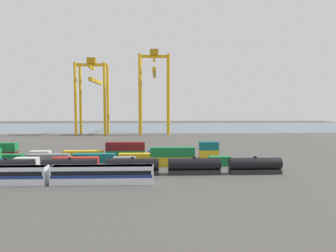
{
  "coord_description": "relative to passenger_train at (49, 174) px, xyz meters",
  "views": [
    {
      "loc": [
        18.44,
        -84.7,
        16.3
      ],
      "look_at": [
        22.51,
        20.53,
        9.29
      ],
      "focal_mm": 31.19,
      "sensor_mm": 36.0,
      "label": 1
    }
  ],
  "objects": [
    {
      "name": "shipping_container_20",
      "position": [
        38.99,
        29.9,
        1.76
      ],
      "size": [
        6.04,
        2.44,
        2.6
      ],
      "primitive_type": "cube",
      "color": "#146066",
      "rests_on": "shipping_container_19"
    },
    {
      "name": "shipping_container_9",
      "position": [
        -9.01,
        23.93,
        -0.84
      ],
      "size": [
        12.1,
        2.44,
        2.6
      ],
      "primitive_type": "cube",
      "color": "slate",
      "rests_on": "ground_plane"
    },
    {
      "name": "shipping_container_19",
      "position": [
        38.99,
        29.9,
        -0.84
      ],
      "size": [
        6.04,
        2.44,
        2.6
      ],
      "primitive_type": "cube",
      "color": "gold",
      "rests_on": "ground_plane"
    },
    {
      "name": "gantry_crane_west",
      "position": [
        -14.96,
        112.74,
        24.78
      ],
      "size": [
        17.88,
        33.38,
        44.34
      ],
      "color": "gold",
      "rests_on": "ground_plane"
    },
    {
      "name": "harbour_water",
      "position": [
        4.09,
        170.27,
        -2.14
      ],
      "size": [
        400.0,
        110.0,
        0.01
      ],
      "primitive_type": "cube",
      "color": "#475B6B",
      "rests_on": "ground_plane"
    },
    {
      "name": "shipping_container_11",
      "position": [
        17.44,
        23.93,
        -0.84
      ],
      "size": [
        12.1,
        2.44,
        2.6
      ],
      "primitive_type": "cube",
      "color": "gold",
      "rests_on": "ground_plane"
    },
    {
      "name": "shipping_container_3",
      "position": [
        0.57,
        17.96,
        -0.84
      ],
      "size": [
        12.1,
        2.44,
        2.6
      ],
      "primitive_type": "cube",
      "color": "#AD211C",
      "rests_on": "ground_plane"
    },
    {
      "name": "shipping_container_7",
      "position": [
        39.94,
        17.96,
        -0.84
      ],
      "size": [
        6.04,
        2.44,
        2.6
      ],
      "primitive_type": "cube",
      "color": "#197538",
      "rests_on": "ground_plane"
    },
    {
      "name": "shipping_container_5",
      "position": [
        26.81,
        17.96,
        -0.84
      ],
      "size": [
        12.1,
        2.44,
        2.6
      ],
      "primitive_type": "cube",
      "color": "gold",
      "rests_on": "ground_plane"
    },
    {
      "name": "shipping_container_15",
      "position": [
        -0.45,
        29.9,
        -0.84
      ],
      "size": [
        12.1,
        2.44,
        2.6
      ],
      "primitive_type": "cube",
      "color": "gold",
      "rests_on": "ground_plane"
    },
    {
      "name": "shipping_container_8",
      "position": [
        -22.24,
        23.93,
        -0.84
      ],
      "size": [
        12.1,
        2.44,
        2.6
      ],
      "primitive_type": "cube",
      "color": "#197538",
      "rests_on": "ground_plane"
    },
    {
      "name": "freight_tank_row",
      "position": [
        16.7,
        8.18,
        -0.15
      ],
      "size": [
        72.05,
        2.79,
        4.25
      ],
      "color": "#232326",
      "rests_on": "ground_plane"
    },
    {
      "name": "shipping_container_10",
      "position": [
        4.21,
        23.93,
        -0.84
      ],
      "size": [
        12.1,
        2.44,
        2.6
      ],
      "primitive_type": "cube",
      "color": "#146066",
      "rests_on": "ground_plane"
    },
    {
      "name": "passenger_train",
      "position": [
        0.0,
        0.0,
        0.0
      ],
      "size": [
        43.59,
        3.14,
        3.9
      ],
      "color": "silver",
      "rests_on": "ground_plane"
    },
    {
      "name": "ground_plane",
      "position": [
        4.09,
        63.6,
        -2.14
      ],
      "size": [
        420.0,
        420.0,
        0.0
      ],
      "primitive_type": "plane",
      "color": "#4C4944"
    },
    {
      "name": "shipping_container_2",
      "position": [
        -12.55,
        17.96,
        -0.84
      ],
      "size": [
        6.04,
        2.44,
        2.6
      ],
      "primitive_type": "cube",
      "color": "silver",
      "rests_on": "ground_plane"
    },
    {
      "name": "shipping_container_4",
      "position": [
        13.69,
        17.96,
        -0.84
      ],
      "size": [
        6.04,
        2.44,
        2.6
      ],
      "primitive_type": "cube",
      "color": "slate",
      "rests_on": "ground_plane"
    },
    {
      "name": "shipping_container_16",
      "position": [
        12.7,
        29.9,
        -0.84
      ],
      "size": [
        12.1,
        2.44,
        2.6
      ],
      "primitive_type": "cube",
      "color": "#197538",
      "rests_on": "ground_plane"
    },
    {
      "name": "gantry_crane_central",
      "position": [
        21.12,
        113.91,
        28.32
      ],
      "size": [
        18.01,
        41.78,
        49.4
      ],
      "color": "gold",
      "rests_on": "ground_plane"
    },
    {
      "name": "shipping_container_14",
      "position": [
        -13.59,
        29.9,
        -0.84
      ],
      "size": [
        6.04,
        2.44,
        2.6
      ],
      "primitive_type": "cube",
      "color": "silver",
      "rests_on": "ground_plane"
    },
    {
      "name": "shipping_container_18",
      "position": [
        25.84,
        29.9,
        -0.84
      ],
      "size": [
        12.1,
        2.44,
        2.6
      ],
      "primitive_type": "cube",
      "color": "#1C4299",
      "rests_on": "ground_plane"
    },
    {
      "name": "shipping_container_6",
      "position": [
        26.81,
        17.96,
        1.76
      ],
      "size": [
        12.1,
        2.44,
        2.6
      ],
      "primitive_type": "cube",
      "color": "#197538",
      "rests_on": "shipping_container_5"
    },
    {
      "name": "shipping_container_17",
      "position": [
        12.7,
        29.9,
        1.76
      ],
      "size": [
        12.1,
        2.44,
        2.6
      ],
      "primitive_type": "cube",
      "color": "maroon",
      "rests_on": "shipping_container_16"
    }
  ]
}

